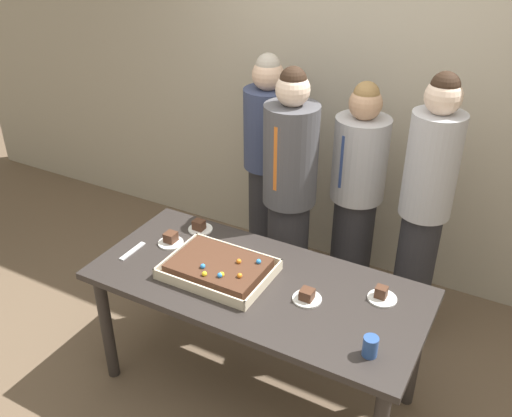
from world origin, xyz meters
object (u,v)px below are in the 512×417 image
Objects in this scene: plated_slice_far_left at (382,295)px; drink_cup_nearest at (370,346)px; party_table at (256,296)px; person_striped_tie_right at (267,165)px; person_far_right_suit at (356,197)px; plated_slice_near_right at (200,227)px; plated_slice_far_right at (171,240)px; person_green_shirt_behind at (424,209)px; plated_slice_near_left at (307,296)px; person_serving_front at (289,198)px; cake_server_utensil at (133,251)px; sheet_cake at (219,268)px.

drink_cup_nearest is (0.08, -0.41, 0.03)m from plated_slice_far_left.
plated_slice_far_left is at bearing 15.99° from party_table.
person_far_right_suit is at bearing 70.17° from person_striped_tie_right.
drink_cup_nearest is 1.84m from person_striped_tie_right.
party_table is 12.02× the size of plated_slice_near_right.
person_green_shirt_behind is at bearing 33.96° from plated_slice_far_right.
drink_cup_nearest is (0.71, -0.23, 0.15)m from party_table.
plated_slice_near_left is at bearing 151.62° from drink_cup_nearest.
plated_slice_near_right is at bearing -38.34° from person_serving_front.
person_serving_front reaches higher than plated_slice_near_left.
person_striped_tie_right reaches higher than plated_slice_far_left.
cake_server_utensil is at bearing -118.53° from plated_slice_near_right.
person_striped_tie_right is at bearing 132.34° from drink_cup_nearest.
plated_slice_far_left is at bearing 100.50° from drink_cup_nearest.
person_far_right_suit is at bearing 51.58° from plated_slice_far_right.
plated_slice_near_right is 0.85m from person_striped_tie_right.
drink_cup_nearest is at bearing -13.33° from plated_slice_far_right.
sheet_cake is at bearing -169.64° from party_table.
plated_slice_near_left is 0.46m from drink_cup_nearest.
plated_slice_near_left is 1.00× the size of plated_slice_far_left.
person_serving_front reaches higher than party_table.
person_green_shirt_behind is at bearing 55.67° from party_table.
person_striped_tie_right is at bearing 140.79° from plated_slice_far_left.
person_serving_front is at bearing 47.65° from plated_slice_near_right.
plated_slice_far_right is 0.75× the size of cake_server_utensil.
person_green_shirt_behind reaches higher than plated_slice_near_left.
plated_slice_far_right is at bearing 172.36° from party_table.
plated_slice_far_right reaches higher than plated_slice_near_left.
cake_server_utensil is at bearing -175.42° from plated_slice_near_left.
person_far_right_suit reaches higher than cake_server_utensil.
plated_slice_far_left is at bearing 59.59° from person_serving_front.
person_serving_front is (0.60, 0.82, 0.12)m from cake_server_utensil.
plated_slice_far_left is 0.08× the size of person_green_shirt_behind.
person_green_shirt_behind is (1.19, 0.65, 0.13)m from plated_slice_near_right.
person_green_shirt_behind is 1.19m from person_striped_tie_right.
plated_slice_far_left is 1.50× the size of drink_cup_nearest.
sheet_cake is 1.22m from person_striped_tie_right.
person_serving_front reaches higher than person_striped_tie_right.
drink_cup_nearest is at bearing 41.18° from person_far_right_suit.
plated_slice_near_right is at bearing -23.65° from person_far_right_suit.
sheet_cake is 3.80× the size of plated_slice_near_left.
party_table is 0.32m from plated_slice_near_left.
sheet_cake and drink_cup_nearest have the same top height.
plated_slice_far_right is 0.80m from person_serving_front.
sheet_cake reaches higher than cake_server_utensil.
cake_server_utensil is at bearing -168.74° from plated_slice_far_left.
plated_slice_far_left is 1.00× the size of plated_slice_far_right.
sheet_cake is 0.87m from plated_slice_far_left.
drink_cup_nearest is 0.06× the size of person_serving_front.
plated_slice_far_right is 1.53m from person_green_shirt_behind.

